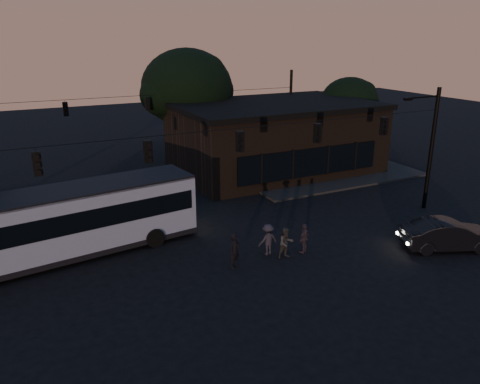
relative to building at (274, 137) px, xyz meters
name	(u,v)px	position (x,y,z in m)	size (l,w,h in m)	color
ground	(280,282)	(-9.00, -15.97, -2.71)	(120.00, 120.00, 0.00)	black
sidewalk_far_right	(318,170)	(3.00, -1.97, -2.63)	(14.00, 10.00, 0.15)	black
building	(274,137)	(0.00, 0.00, 0.00)	(15.40, 10.41, 5.40)	black
tree_behind	(187,88)	(-5.00, 6.03, 3.48)	(7.60, 7.60, 9.43)	black
tree_right	(349,102)	(9.00, 2.03, 1.93)	(5.20, 5.20, 6.86)	black
signal_rig_near	(240,164)	(-9.00, -11.97, 1.74)	(26.24, 0.30, 7.50)	black
signal_rig_far	(148,119)	(-9.00, 4.03, 1.50)	(26.24, 0.30, 7.50)	black
bus	(73,218)	(-16.66, -9.10, -0.78)	(12.46, 4.38, 3.44)	#818DA5
car	(449,235)	(0.39, -16.86, -1.94)	(1.63, 4.69, 1.54)	black
pedestrian_a	(235,251)	(-10.21, -13.84, -1.84)	(0.63, 0.41, 1.73)	black
pedestrian_b	(286,243)	(-7.52, -14.03, -1.92)	(0.77, 0.60, 1.58)	#32312E
pedestrian_c	(304,238)	(-6.40, -13.95, -1.94)	(0.89, 0.37, 1.53)	#322931
pedestrian_d	(268,239)	(-8.13, -13.31, -1.91)	(1.03, 0.59, 1.59)	#26222B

